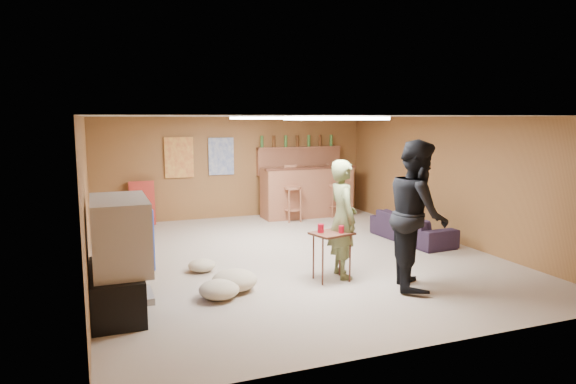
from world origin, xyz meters
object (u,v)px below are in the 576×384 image
object	(u,v)px
tv_body	(120,234)
bar_counter	(307,192)
tray_table	(332,256)
person_olive	(343,219)
person_black	(417,214)
sofa	(412,227)

from	to	relation	value
tv_body	bar_counter	bearing A→B (deg)	47.00
bar_counter	tray_table	bearing A→B (deg)	-108.79
person_olive	person_black	distance (m)	1.01
tv_body	person_black	world-z (taller)	person_black
tv_body	person_olive	size ratio (longest dim) A/B	0.68
person_olive	tv_body	bearing A→B (deg)	101.25
tv_body	bar_counter	size ratio (longest dim) A/B	0.55
bar_counter	tray_table	xyz separation A→B (m)	(-1.46, -4.28, -0.22)
person_olive	person_black	size ratio (longest dim) A/B	0.85
person_black	tray_table	bearing A→B (deg)	80.19
tv_body	tray_table	xyz separation A→B (m)	(2.69, 0.17, -0.57)
bar_counter	tv_body	bearing A→B (deg)	-133.00
bar_counter	person_black	distance (m)	4.94
tv_body	sofa	world-z (taller)	tv_body
bar_counter	person_olive	distance (m)	4.36
tray_table	sofa	bearing A→B (deg)	33.15
person_olive	sofa	xyz separation A→B (m)	(2.10, 1.40, -0.56)
person_olive	tray_table	distance (m)	0.54
bar_counter	person_black	xyz separation A→B (m)	(-0.55, -4.90, 0.41)
bar_counter	sofa	distance (m)	2.92
tv_body	person_olive	xyz separation A→B (m)	(2.91, 0.28, -0.09)
tv_body	sofa	xyz separation A→B (m)	(5.00, 1.68, -0.65)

